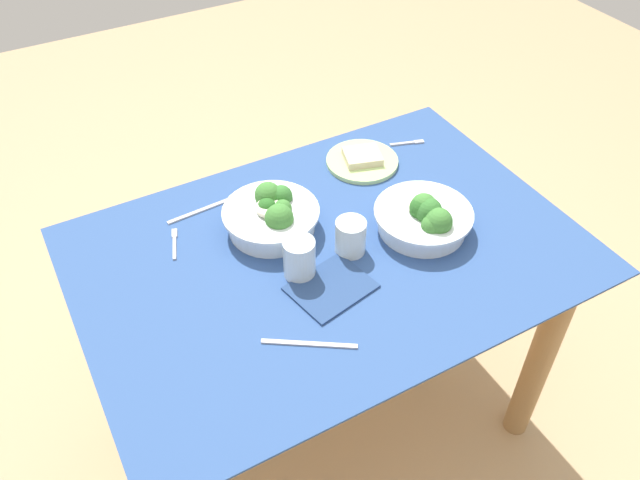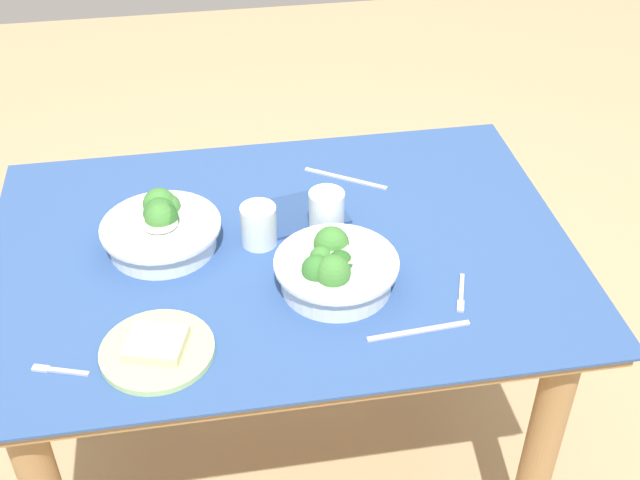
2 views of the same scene
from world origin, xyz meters
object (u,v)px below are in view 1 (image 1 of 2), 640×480
Objects in this scene: broccoli_bowl_near at (425,218)px; napkin_folded_upper at (331,287)px; broccoli_bowl_far at (272,216)px; table_knife_right at (203,210)px; table_knife_left at (309,344)px; fork_by_far_bowl at (409,143)px; bread_side_plate at (362,160)px; water_glass_side at (350,237)px; water_glass_center at (299,258)px; fork_by_near_bowl at (175,242)px.

broccoli_bowl_near reaches higher than napkin_folded_upper.
broccoli_bowl_far is 0.20m from table_knife_right.
broccoli_bowl_near is (0.31, -0.18, 0.00)m from broccoli_bowl_far.
broccoli_bowl_far is 1.36× the size of napkin_folded_upper.
broccoli_bowl_near is 0.44m from table_knife_left.
fork_by_far_bowl is (0.49, 0.14, -0.04)m from broccoli_bowl_far.
table_knife_left is at bearing -135.38° from napkin_folded_upper.
bread_side_plate is 1.00× the size of table_knife_left.
fork_by_far_bowl is at bearing 5.24° from bread_side_plate.
table_knife_right is 0.41m from napkin_folded_upper.
napkin_folded_upper is (-0.10, -0.08, -0.04)m from water_glass_side.
fork_by_far_bowl is (0.51, 0.30, -0.05)m from water_glass_center.
bread_side_plate is at bearing -156.54° from fork_by_far_bowl.
water_glass_center is at bearing 100.96° from table_knife_left.
water_glass_side is 0.39m from table_knife_right.
napkin_folded_upper is (-0.30, -0.36, -0.01)m from bread_side_plate.
fork_by_near_bowl is at bearing 141.28° from table_knife_left.
napkin_folded_upper is (0.03, -0.24, -0.04)m from broccoli_bowl_far.
table_knife_left is at bearing -121.73° from fork_by_far_bowl.
water_glass_side is at bearing -54.40° from table_knife_right.
fork_by_near_bowl is at bearing 163.97° from broccoli_bowl_far.
broccoli_bowl_far reaches higher than bread_side_plate.
bread_side_plate reaches higher than fork_by_near_bowl.
water_glass_center is 0.49× the size of table_knife_left.
broccoli_bowl_far is at bearing -86.63° from fork_by_near_bowl.
broccoli_bowl_far reaches higher than fork_by_near_bowl.
bread_side_plate is 2.02× the size of fork_by_far_bowl.
water_glass_side is 0.14m from napkin_folded_upper.
water_glass_center is 0.33m from table_knife_right.
water_glass_center is at bearing -139.90° from bread_side_plate.
table_knife_left is 0.50m from table_knife_right.
broccoli_bowl_near is at bearing 11.26° from napkin_folded_upper.
napkin_folded_upper is (0.25, -0.30, 0.00)m from fork_by_near_bowl.
broccoli_bowl_far is 0.17m from water_glass_center.
water_glass_center is at bearing -130.86° from fork_by_far_bowl.
napkin_folded_upper is at bearing -120.98° from fork_by_near_bowl.
broccoli_bowl_far is 2.39× the size of fork_by_far_bowl.
bread_side_plate is 0.56m from fork_by_near_bowl.
water_glass_side is (-0.19, 0.03, 0.00)m from broccoli_bowl_near.
napkin_folded_upper reaches higher than fork_by_near_bowl.
broccoli_bowl_far is at bearing 108.82° from table_knife_left.
table_knife_right is (-0.12, 0.15, -0.04)m from broccoli_bowl_far.
broccoli_bowl_near is at bearing -101.20° from fork_by_far_bowl.
fork_by_far_bowl is (0.37, 0.29, -0.04)m from water_glass_side.
table_knife_right is (-0.62, 0.01, -0.00)m from fork_by_far_bowl.
bread_side_plate is 0.45m from water_glass_center.
broccoli_bowl_far reaches higher than table_knife_left.
table_knife_left and table_knife_right have the same top height.
broccoli_bowl_near is 1.38× the size of napkin_folded_upper.
table_knife_right is at bearing 111.26° from napkin_folded_upper.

